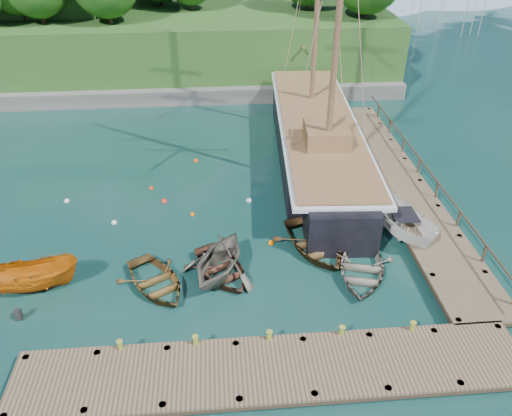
# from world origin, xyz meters

# --- Properties ---
(ground) EXTENTS (160.00, 160.00, 0.00)m
(ground) POSITION_xyz_m (0.00, 0.00, 0.00)
(ground) COLOR #10362E
(ground) RESTS_ON ground
(dock_near) EXTENTS (20.00, 3.20, 1.10)m
(dock_near) POSITION_xyz_m (2.00, -6.50, 0.43)
(dock_near) COLOR #483629
(dock_near) RESTS_ON ground
(dock_east) EXTENTS (3.20, 24.00, 1.10)m
(dock_east) POSITION_xyz_m (11.50, 7.00, 0.43)
(dock_east) COLOR #483629
(dock_east) RESTS_ON ground
(bollard_0) EXTENTS (0.26, 0.26, 0.45)m
(bollard_0) POSITION_xyz_m (-4.00, -5.10, 0.00)
(bollard_0) COLOR olive
(bollard_0) RESTS_ON ground
(bollard_1) EXTENTS (0.26, 0.26, 0.45)m
(bollard_1) POSITION_xyz_m (-1.00, -5.10, 0.00)
(bollard_1) COLOR olive
(bollard_1) RESTS_ON ground
(bollard_2) EXTENTS (0.26, 0.26, 0.45)m
(bollard_2) POSITION_xyz_m (2.00, -5.10, 0.00)
(bollard_2) COLOR olive
(bollard_2) RESTS_ON ground
(bollard_3) EXTENTS (0.26, 0.26, 0.45)m
(bollard_3) POSITION_xyz_m (5.00, -5.10, 0.00)
(bollard_3) COLOR olive
(bollard_3) RESTS_ON ground
(bollard_4) EXTENTS (0.26, 0.26, 0.45)m
(bollard_4) POSITION_xyz_m (8.00, -5.10, 0.00)
(bollard_4) COLOR olive
(bollard_4) RESTS_ON ground
(rowboat_0) EXTENTS (4.74, 5.17, 0.88)m
(rowboat_0) POSITION_xyz_m (-2.99, -0.88, 0.00)
(rowboat_0) COLOR brown
(rowboat_0) RESTS_ON ground
(rowboat_1) EXTENTS (5.33, 5.64, 2.35)m
(rowboat_1) POSITION_xyz_m (0.05, -0.28, 0.00)
(rowboat_1) COLOR #5E594E
(rowboat_1) RESTS_ON ground
(rowboat_2) EXTENTS (4.44, 4.98, 0.85)m
(rowboat_2) POSITION_xyz_m (0.16, -0.20, 0.00)
(rowboat_2) COLOR brown
(rowboat_2) RESTS_ON ground
(rowboat_3) EXTENTS (4.47, 5.35, 0.95)m
(rowboat_3) POSITION_xyz_m (7.00, -0.85, 0.00)
(rowboat_3) COLOR #6C6559
(rowboat_3) RESTS_ON ground
(rowboat_4) EXTENTS (4.79, 5.65, 0.99)m
(rowboat_4) POSITION_xyz_m (5.08, 1.38, 0.00)
(rowboat_4) COLOR brown
(rowboat_4) RESTS_ON ground
(motorboat_orange) EXTENTS (4.60, 2.13, 1.72)m
(motorboat_orange) POSITION_xyz_m (-8.75, -0.53, 0.00)
(motorboat_orange) COLOR #C4600B
(motorboat_orange) RESTS_ON ground
(cabin_boat_white) EXTENTS (3.30, 5.51, 2.00)m
(cabin_boat_white) POSITION_xyz_m (10.00, 2.15, 0.00)
(cabin_boat_white) COLOR white
(cabin_boat_white) RESTS_ON ground
(schooner) EXTENTS (6.57, 28.83, 21.35)m
(schooner) POSITION_xyz_m (7.11, 11.76, 1.18)
(schooner) COLOR black
(schooner) RESTS_ON ground
(mooring_buoy_0) EXTENTS (0.32, 0.32, 0.32)m
(mooring_buoy_0) POSITION_xyz_m (-5.84, 4.71, 0.00)
(mooring_buoy_0) COLOR white
(mooring_buoy_0) RESTS_ON ground
(mooring_buoy_1) EXTENTS (0.37, 0.37, 0.37)m
(mooring_buoy_1) POSITION_xyz_m (-3.15, 6.75, 0.00)
(mooring_buoy_1) COLOR red
(mooring_buoy_1) RESTS_ON ground
(mooring_buoy_2) EXTENTS (0.28, 0.28, 0.28)m
(mooring_buoy_2) POSITION_xyz_m (-1.39, 5.17, 0.00)
(mooring_buoy_2) COLOR #FB5900
(mooring_buoy_2) RESTS_ON ground
(mooring_buoy_3) EXTENTS (0.34, 0.34, 0.34)m
(mooring_buoy_3) POSITION_xyz_m (1.98, 6.41, 0.00)
(mooring_buoy_3) COLOR silver
(mooring_buoy_3) RESTS_ON ground
(mooring_buoy_4) EXTENTS (0.29, 0.29, 0.29)m
(mooring_buoy_4) POSITION_xyz_m (-4.07, 8.39, 0.00)
(mooring_buoy_4) COLOR red
(mooring_buoy_4) RESTS_ON ground
(mooring_buoy_5) EXTENTS (0.33, 0.33, 0.33)m
(mooring_buoy_5) POSITION_xyz_m (-1.32, 11.84, 0.00)
(mooring_buoy_5) COLOR #D65108
(mooring_buoy_5) RESTS_ON ground
(mooring_buoy_6) EXTENTS (0.33, 0.33, 0.33)m
(mooring_buoy_6) POSITION_xyz_m (-9.06, 7.27, 0.00)
(mooring_buoy_6) COLOR white
(mooring_buoy_6) RESTS_ON ground
(mooring_buoy_7) EXTENTS (0.33, 0.33, 0.33)m
(mooring_buoy_7) POSITION_xyz_m (2.86, 2.06, 0.00)
(mooring_buoy_7) COLOR #F86E00
(mooring_buoy_7) RESTS_ON ground
(headland) EXTENTS (51.00, 19.31, 12.90)m
(headland) POSITION_xyz_m (-12.88, 31.36, 5.54)
(headland) COLOR #474744
(headland) RESTS_ON ground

